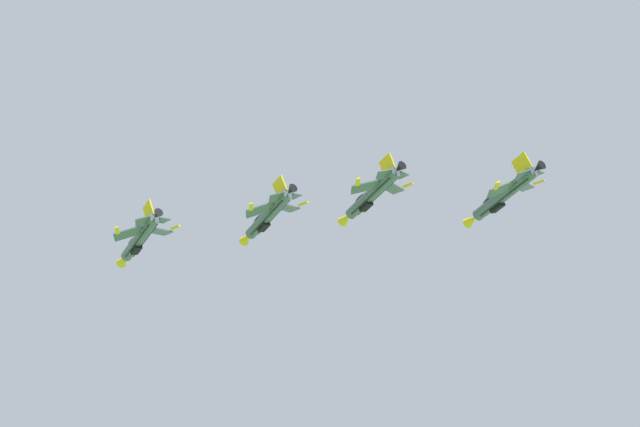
{
  "coord_description": "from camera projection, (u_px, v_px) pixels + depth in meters",
  "views": [
    {
      "loc": [
        0.26,
        0.01,
        1.78
      ],
      "look_at": [
        10.96,
        94.72,
        71.93
      ],
      "focal_mm": 45.5,
      "sensor_mm": 36.0,
      "label": 1
    }
  ],
  "objects": [
    {
      "name": "fighter_jet_lead",
      "position": [
        139.0,
        239.0,
        122.55
      ],
      "size": [
        10.12,
        15.09,
        5.04
      ],
      "rotation": [
        0.0,
        -0.4,
        0.43
      ],
      "color": "#4C5666"
    },
    {
      "name": "fighter_jet_left_wing",
      "position": [
        268.0,
        215.0,
        121.16
      ],
      "size": [
        10.09,
        15.09,
        5.11
      ],
      "rotation": [
        0.0,
        -0.42,
        0.43
      ],
      "color": "#4C5666"
    },
    {
      "name": "fighter_jet_right_wing",
      "position": [
        371.0,
        194.0,
        118.66
      ],
      "size": [
        10.23,
        15.09,
        4.78
      ],
      "rotation": [
        0.0,
        -0.33,
        0.43
      ],
      "color": "#4C5666"
    },
    {
      "name": "fighter_jet_left_outer",
      "position": [
        503.0,
        195.0,
        114.3
      ],
      "size": [
        10.05,
        15.09,
        5.19
      ],
      "rotation": [
        0.0,
        -0.45,
        0.43
      ],
      "color": "#4C5666"
    }
  ]
}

